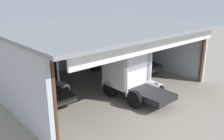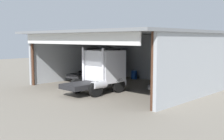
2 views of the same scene
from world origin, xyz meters
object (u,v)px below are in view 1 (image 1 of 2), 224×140
truck_white_center_right_bay (130,72)px  truck_black_center_left_bay (38,72)px  tool_cart (95,65)px  truck_blue_yard_outside (131,50)px  oil_drum (44,73)px

truck_white_center_right_bay → truck_black_center_left_bay: bearing=137.2°
truck_white_center_right_bay → tool_cart: truck_white_center_right_bay is taller
truck_black_center_left_bay → tool_cart: bearing=17.7°
truck_black_center_left_bay → truck_white_center_right_bay: truck_white_center_right_bay is taller
truck_white_center_right_bay → tool_cart: size_ratio=5.00×
truck_blue_yard_outside → oil_drum: size_ratio=5.41×
truck_white_center_right_bay → oil_drum: bearing=111.5°
oil_drum → tool_cart: 4.85m
truck_blue_yard_outside → tool_cart: bearing=136.6°
truck_white_center_right_bay → truck_blue_yard_outside: (4.45, 4.13, 0.18)m
truck_blue_yard_outside → tool_cart: size_ratio=4.72×
truck_white_center_right_bay → oil_drum: 8.02m
oil_drum → truck_white_center_right_bay: bearing=-69.2°
truck_black_center_left_bay → oil_drum: truck_black_center_left_bay is taller
truck_black_center_left_bay → oil_drum: size_ratio=6.13×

